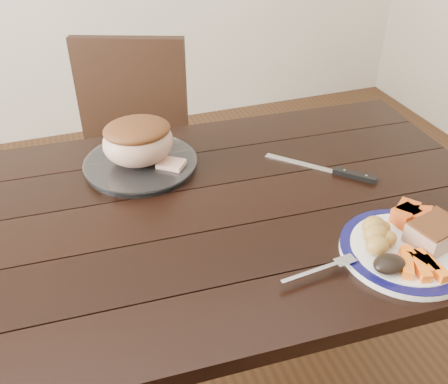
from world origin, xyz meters
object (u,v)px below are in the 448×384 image
object	(u,v)px
serving_platter	(141,165)
carving_knife	(341,172)
chair_far	(132,151)
pork_slice	(434,234)
dinner_plate	(405,251)
dining_table	(192,239)
fork	(324,268)
roast_joint	(138,142)

from	to	relation	value
serving_platter	carving_knife	xyz separation A→B (m)	(0.51, -0.22, -0.00)
chair_far	pork_slice	world-z (taller)	chair_far
dinner_plate	serving_platter	distance (m)	0.73
dinner_plate	carving_knife	size ratio (longest dim) A/B	1.16
chair_far	dinner_plate	bearing A→B (deg)	133.67
chair_far	dinner_plate	size ratio (longest dim) A/B	3.26
dining_table	fork	xyz separation A→B (m)	(0.20, -0.31, 0.11)
chair_far	pork_slice	size ratio (longest dim) A/B	8.87
serving_platter	pork_slice	bearing A→B (deg)	-45.84
serving_platter	pork_slice	size ratio (longest dim) A/B	2.92
chair_far	fork	xyz separation A→B (m)	(0.23, -1.04, 0.25)
serving_platter	pork_slice	distance (m)	0.78
roast_joint	carving_knife	xyz separation A→B (m)	(0.51, -0.22, -0.07)
dining_table	serving_platter	bearing A→B (deg)	107.54
carving_knife	pork_slice	bearing A→B (deg)	-38.61
pork_slice	serving_platter	bearing A→B (deg)	134.16
dinner_plate	roast_joint	xyz separation A→B (m)	(-0.48, 0.55, 0.07)
roast_joint	carving_knife	bearing A→B (deg)	-23.00
roast_joint	fork	bearing A→B (deg)	-63.41
fork	dinner_plate	bearing A→B (deg)	-5.44
fork	carving_knife	world-z (taller)	fork
serving_platter	fork	distance (m)	0.62
chair_far	fork	size ratio (longest dim) A/B	5.21
chair_far	roast_joint	bearing A→B (deg)	106.13
dinner_plate	serving_platter	xyz separation A→B (m)	(-0.48, 0.55, 0.00)
dining_table	pork_slice	xyz separation A→B (m)	(0.46, -0.32, 0.14)
dining_table	roast_joint	world-z (taller)	roast_joint
dining_table	dinner_plate	world-z (taller)	dinner_plate
chair_far	dinner_plate	world-z (taller)	chair_far
chair_far	serving_platter	bearing A→B (deg)	106.13
dinner_plate	carving_knife	distance (m)	0.34
dining_table	fork	size ratio (longest dim) A/B	9.21
dining_table	carving_knife	size ratio (longest dim) A/B	6.68
dining_table	roast_joint	xyz separation A→B (m)	(-0.08, 0.24, 0.17)
fork	roast_joint	size ratio (longest dim) A/B	0.92
pork_slice	carving_knife	size ratio (longest dim) A/B	0.43
dinner_plate	carving_knife	world-z (taller)	dinner_plate
chair_far	carving_knife	world-z (taller)	chair_far
dining_table	dinner_plate	size ratio (longest dim) A/B	5.77
chair_far	serving_platter	distance (m)	0.55
carving_knife	dinner_plate	bearing A→B (deg)	-49.36
roast_joint	carving_knife	size ratio (longest dim) A/B	0.78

